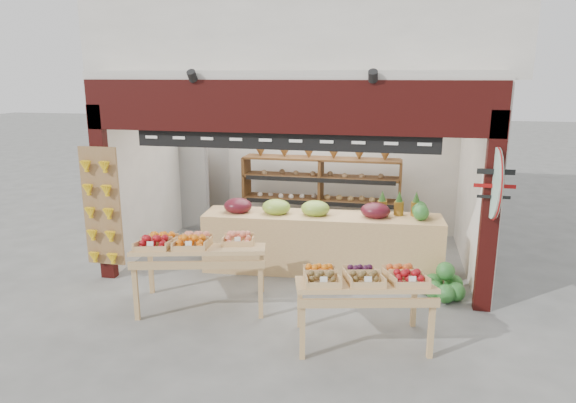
# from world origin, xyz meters

# --- Properties ---
(ground) EXTENTS (60.00, 60.00, 0.00)m
(ground) POSITION_xyz_m (0.00, 0.00, 0.00)
(ground) COLOR slate
(ground) RESTS_ON ground
(shop_structure) EXTENTS (6.36, 5.12, 5.40)m
(shop_structure) POSITION_xyz_m (0.00, 1.61, 3.92)
(shop_structure) COLOR silver
(shop_structure) RESTS_ON ground
(banana_board) EXTENTS (0.60, 0.15, 1.80)m
(banana_board) POSITION_xyz_m (-2.73, -1.17, 1.12)
(banana_board) COLOR olive
(banana_board) RESTS_ON ground
(gift_sign) EXTENTS (0.04, 0.93, 0.92)m
(gift_sign) POSITION_xyz_m (2.75, -1.15, 1.75)
(gift_sign) COLOR #B3E1C9
(gift_sign) RESTS_ON ground
(back_shelving) EXTENTS (2.96, 0.48, 1.83)m
(back_shelving) POSITION_xyz_m (0.17, 1.54, 1.17)
(back_shelving) COLOR brown
(back_shelving) RESTS_ON ground
(refrigerator) EXTENTS (0.92, 0.92, 1.86)m
(refrigerator) POSITION_xyz_m (-2.28, 1.84, 0.93)
(refrigerator) COLOR #ABAEB2
(refrigerator) RESTS_ON ground
(cardboard_stack) EXTENTS (0.98, 0.71, 0.65)m
(cardboard_stack) POSITION_xyz_m (-1.10, 0.31, 0.24)
(cardboard_stack) COLOR silver
(cardboard_stack) RESTS_ON ground
(mid_counter) EXTENTS (3.76, 0.99, 1.15)m
(mid_counter) POSITION_xyz_m (0.42, -0.12, 0.51)
(mid_counter) COLOR tan
(mid_counter) RESTS_ON ground
(display_table_left) EXTENTS (1.88, 1.33, 1.08)m
(display_table_left) POSITION_xyz_m (-1.07, -1.70, 0.84)
(display_table_left) COLOR tan
(display_table_left) RESTS_ON ground
(display_table_right) EXTENTS (1.69, 1.18, 0.99)m
(display_table_right) POSITION_xyz_m (1.23, -2.25, 0.77)
(display_table_right) COLOR tan
(display_table_right) RESTS_ON ground
(watermelon_pile) EXTENTS (0.65, 0.65, 0.50)m
(watermelon_pile) POSITION_xyz_m (2.26, -0.74, 0.17)
(watermelon_pile) COLOR #1A4E1D
(watermelon_pile) RESTS_ON ground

